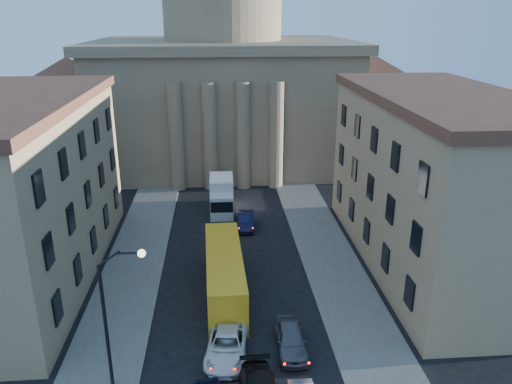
{
  "coord_description": "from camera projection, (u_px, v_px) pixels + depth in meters",
  "views": [
    {
      "loc": [
        -1.0,
        -16.04,
        20.58
      ],
      "look_at": [
        1.8,
        20.05,
        7.52
      ],
      "focal_mm": 35.0,
      "sensor_mm": 36.0,
      "label": 1
    }
  ],
  "objects": [
    {
      "name": "sidewalk_left",
      "position": [
        125.0,
        295.0,
        38.34
      ],
      "size": [
        5.0,
        60.0,
        0.15
      ],
      "primitive_type": "cube",
      "color": "#524F4B",
      "rests_on": "ground"
    },
    {
      "name": "sidewalk_right",
      "position": [
        342.0,
        287.0,
        39.57
      ],
      "size": [
        5.0,
        60.0,
        0.15
      ],
      "primitive_type": "cube",
      "color": "#524F4B",
      "rests_on": "ground"
    },
    {
      "name": "church",
      "position": [
        224.0,
        78.0,
        70.08
      ],
      "size": [
        68.02,
        28.76,
        36.6
      ],
      "color": "#756148",
      "rests_on": "ground"
    },
    {
      "name": "building_left",
      "position": [
        15.0,
        191.0,
        38.97
      ],
      "size": [
        11.6,
        26.6,
        14.7
      ],
      "color": "tan",
      "rests_on": "ground"
    },
    {
      "name": "building_right",
      "position": [
        436.0,
        180.0,
        41.45
      ],
      "size": [
        11.6,
        26.6,
        14.7
      ],
      "color": "tan",
      "rests_on": "ground"
    },
    {
      "name": "street_lamp",
      "position": [
        114.0,
        309.0,
        27.3
      ],
      "size": [
        2.62,
        0.44,
        8.83
      ],
      "color": "black",
      "rests_on": "ground"
    },
    {
      "name": "car_left_mid",
      "position": [
        227.0,
        345.0,
        31.56
      ],
      "size": [
        3.13,
        5.75,
        1.53
      ],
      "primitive_type": "imported",
      "rotation": [
        0.0,
        0.0,
        -0.11
      ],
      "color": "white",
      "rests_on": "ground"
    },
    {
      "name": "car_right_far",
      "position": [
        291.0,
        339.0,
        32.04
      ],
      "size": [
        1.95,
        4.66,
        1.57
      ],
      "primitive_type": "imported",
      "rotation": [
        0.0,
        0.0,
        -0.02
      ],
      "color": "#545459",
      "rests_on": "ground"
    },
    {
      "name": "car_right_distant",
      "position": [
        246.0,
        221.0,
        50.41
      ],
      "size": [
        1.84,
        4.58,
        1.48
      ],
      "primitive_type": "imported",
      "rotation": [
        0.0,
        0.0,
        -0.06
      ],
      "color": "black",
      "rests_on": "ground"
    },
    {
      "name": "city_bus",
      "position": [
        224.0,
        272.0,
        38.25
      ],
      "size": [
        3.07,
        11.97,
        3.35
      ],
      "rotation": [
        0.0,
        0.0,
        0.03
      ],
      "color": "gold",
      "rests_on": "ground"
    },
    {
      "name": "box_truck",
      "position": [
        222.0,
        196.0,
        54.54
      ],
      "size": [
        2.58,
        6.4,
        3.5
      ],
      "rotation": [
        0.0,
        0.0,
        -0.01
      ],
      "color": "silver",
      "rests_on": "ground"
    }
  ]
}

